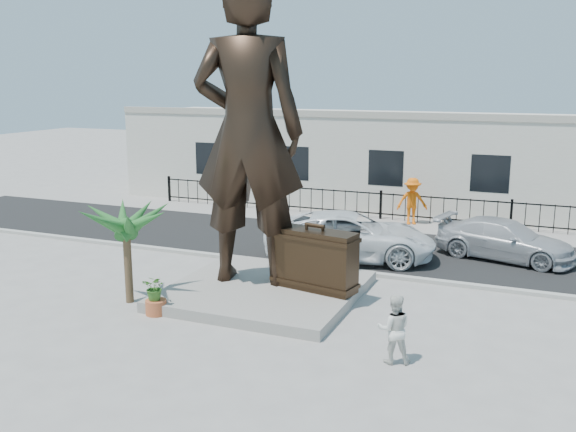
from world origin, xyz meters
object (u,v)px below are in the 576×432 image
(car_white, at_px, (350,236))
(suitcase, at_px, (314,260))
(tourist, at_px, (394,329))
(statue, at_px, (248,132))

(car_white, bearing_deg, suitcase, 169.09)
(car_white, bearing_deg, tourist, -170.76)
(statue, xyz_separation_m, car_white, (1.77, 4.28, -3.86))
(statue, relative_size, car_white, 1.50)
(statue, distance_m, suitcase, 4.07)
(statue, bearing_deg, suitcase, 167.96)
(tourist, bearing_deg, car_white, -85.72)
(suitcase, bearing_deg, statue, -169.99)
(suitcase, xyz_separation_m, tourist, (3.06, -3.26, -0.37))
(statue, relative_size, suitcase, 3.60)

